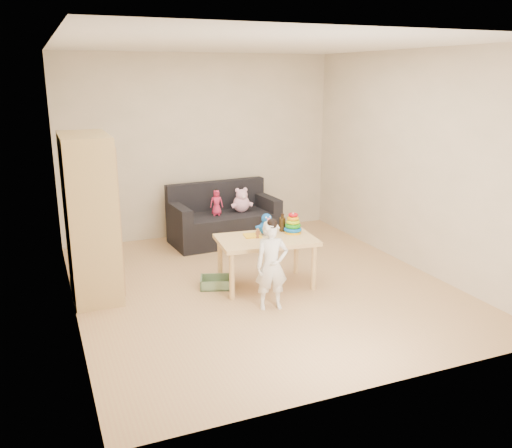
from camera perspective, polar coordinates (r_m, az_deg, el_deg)
name	(u,v)px	position (r m, az deg, el deg)	size (l,w,h in m)	color
room	(261,172)	(5.82, 0.48, 5.51)	(4.50, 4.50, 4.50)	tan
wardrobe	(90,217)	(5.95, -17.08, 0.74)	(0.48, 0.96, 1.73)	tan
sofa	(224,228)	(7.69, -3.35, -0.38)	(1.48, 0.74, 0.42)	black
play_table	(266,262)	(6.08, 1.06, -4.01)	(1.07, 0.67, 0.56)	#EBC081
storage_bin	(217,282)	(6.13, -4.11, -6.13)	(0.37, 0.28, 0.11)	#698963
toddler	(272,267)	(5.45, 1.66, -4.51)	(0.33, 0.22, 0.89)	white
pink_bear	(241,202)	(7.69, -1.55, 2.36)	(0.26, 0.22, 0.29)	#FFBBE0
doll	(216,203)	(7.51, -4.18, 2.23)	(0.18, 0.12, 0.35)	#D42753
ring_stacker	(293,225)	(6.16, 3.91, -0.12)	(0.21, 0.21, 0.24)	yellow
brown_bottle	(282,224)	(6.23, 2.79, 0.02)	(0.07, 0.07, 0.21)	black
blue_plush	(266,224)	(6.10, 1.08, 0.04)	(0.20, 0.16, 0.25)	blue
wooden_figure	(258,233)	(5.96, 0.18, -0.97)	(0.05, 0.04, 0.12)	brown
yellow_book	(252,236)	(6.05, -0.38, -1.23)	(0.18, 0.18, 0.01)	yellow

